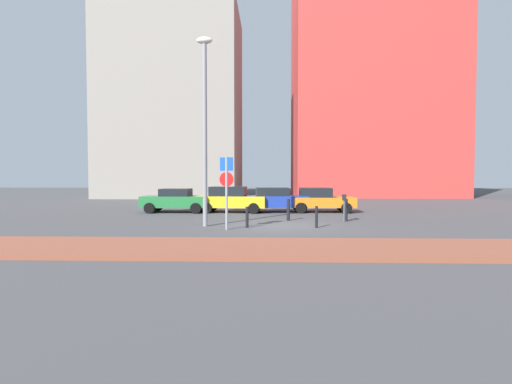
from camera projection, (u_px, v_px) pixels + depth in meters
name	position (u px, v px, depth m)	size (l,w,h in m)	color
ground_plane	(279.00, 226.00, 17.37)	(120.00, 120.00, 0.00)	#424244
sidewalk_brick	(284.00, 248.00, 11.44)	(40.00, 3.11, 0.14)	brown
parked_car_green	(176.00, 200.00, 23.85)	(4.09, 1.96, 1.46)	#237238
parked_car_yellow	(231.00, 199.00, 23.82)	(4.23, 2.09, 1.58)	gold
parked_car_blue	(276.00, 199.00, 24.01)	(4.28, 2.26, 1.52)	#1E389E
parked_car_orange	(320.00, 200.00, 23.95)	(3.99, 1.96, 1.50)	orange
parking_sign_post	(227.00, 184.00, 15.92)	(0.59, 0.15, 3.01)	gray
parking_meter	(344.00, 204.00, 18.64)	(0.18, 0.14, 1.33)	#4C4C51
street_lamp	(205.00, 118.00, 16.95)	(0.70, 0.36, 8.25)	gray
traffic_bollard_near	(316.00, 217.00, 16.57)	(0.12, 0.12, 0.93)	black
traffic_bollard_mid	(288.00, 210.00, 19.32)	(0.16, 0.16, 1.08)	black
traffic_bollard_far	(247.00, 217.00, 16.62)	(0.13, 0.13, 0.90)	black
traffic_bollard_edge	(346.00, 210.00, 19.22)	(0.16, 0.16, 1.09)	black
building_colorful_midrise	(371.00, 79.00, 44.25)	(17.45, 12.04, 26.77)	#BF3833
building_under_construction	(174.00, 104.00, 42.79)	(14.30, 11.05, 20.37)	gray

